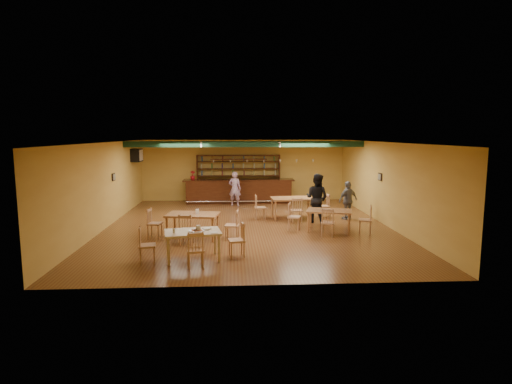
{
  "coord_description": "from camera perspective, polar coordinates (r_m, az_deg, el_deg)",
  "views": [
    {
      "loc": [
        -0.56,
        -14.82,
        3.3
      ],
      "look_at": [
        0.32,
        0.6,
        1.15
      ],
      "focal_mm": 29.47,
      "sensor_mm": 36.0,
      "label": 1
    }
  ],
  "objects": [
    {
      "name": "dining_table_d",
      "position": [
        14.48,
        9.88,
        -3.87
      ],
      "size": [
        1.67,
        1.27,
        0.74
      ],
      "primitive_type": "cube",
      "rotation": [
        0.0,
        0.0,
        -0.29
      ],
      "color": "brown",
      "rests_on": "ground"
    },
    {
      "name": "patron_right_b",
      "position": [
        16.61,
        12.38,
        -1.1
      ],
      "size": [
        0.95,
        0.71,
        1.49
      ],
      "primitive_type": "imported",
      "rotation": [
        0.0,
        0.0,
        3.59
      ],
      "color": "slate",
      "rests_on": "ground"
    },
    {
      "name": "floor",
      "position": [
        15.2,
        -1.1,
        -4.62
      ],
      "size": [
        12.0,
        12.0,
        0.0
      ],
      "primitive_type": "plane",
      "color": "brown",
      "rests_on": "ground"
    },
    {
      "name": "back_bar_hutch",
      "position": [
        20.72,
        -2.38,
        1.93
      ],
      "size": [
        4.08,
        0.4,
        2.28
      ],
      "primitive_type": "cube",
      "color": "#35140A",
      "rests_on": "ground"
    },
    {
      "name": "patron_bar",
      "position": [
        19.31,
        -2.9,
        0.45
      ],
      "size": [
        0.66,
        0.52,
        1.59
      ],
      "primitive_type": "imported",
      "rotation": [
        0.0,
        0.0,
        2.87
      ],
      "color": "#84479A",
      "rests_on": "ground"
    },
    {
      "name": "pizza_tray",
      "position": [
        11.14,
        -8.07,
        -5.24
      ],
      "size": [
        0.53,
        0.53,
        0.01
      ],
      "primitive_type": "cylinder",
      "rotation": [
        0.0,
        0.0,
        0.42
      ],
      "color": "silver",
      "rests_on": "near_table"
    },
    {
      "name": "bar_counter",
      "position": [
        20.16,
        -2.35,
        0.12
      ],
      "size": [
        5.28,
        0.85,
        1.13
      ],
      "primitive_type": "cube",
      "color": "#35140A",
      "rests_on": "ground"
    },
    {
      "name": "track_rail_right",
      "position": [
        18.33,
        2.88,
        6.79
      ],
      "size": [
        0.05,
        2.5,
        0.05
      ],
      "primitive_type": "cube",
      "color": "silver",
      "rests_on": "ceiling"
    },
    {
      "name": "pizza_server",
      "position": [
        11.18,
        -7.26,
        -5.13
      ],
      "size": [
        0.33,
        0.18,
        0.0
      ],
      "primitive_type": "cube",
      "rotation": [
        0.0,
        0.0,
        -0.31
      ],
      "color": "silver",
      "rests_on": "pizza_tray"
    },
    {
      "name": "side_plate",
      "position": [
        10.92,
        -5.73,
        -5.48
      ],
      "size": [
        0.25,
        0.25,
        0.01
      ],
      "primitive_type": "cylinder",
      "rotation": [
        0.0,
        0.0,
        0.17
      ],
      "color": "white",
      "rests_on": "near_table"
    },
    {
      "name": "picture_left",
      "position": [
        16.51,
        -18.77,
        1.94
      ],
      "size": [
        0.04,
        0.34,
        0.28
      ],
      "primitive_type": "cube",
      "color": "black",
      "rests_on": "wall_left"
    },
    {
      "name": "poinsettia",
      "position": [
        20.16,
        -8.6,
        2.26
      ],
      "size": [
        0.3,
        0.3,
        0.42
      ],
      "primitive_type": "imported",
      "rotation": [
        0.0,
        0.0,
        0.35
      ],
      "color": "#B01018",
      "rests_on": "bar_counter"
    },
    {
      "name": "patron_right_a",
      "position": [
        15.81,
        8.26,
        -0.84
      ],
      "size": [
        1.13,
        1.1,
        1.83
      ],
      "primitive_type": "imported",
      "rotation": [
        0.0,
        0.0,
        2.45
      ],
      "color": "black",
      "rests_on": "ground"
    },
    {
      "name": "picture_right",
      "position": [
        16.37,
        16.49,
        1.99
      ],
      "size": [
        0.04,
        0.34,
        0.28
      ],
      "primitive_type": "cube",
      "color": "black",
      "rests_on": "wall_right"
    },
    {
      "name": "ac_unit",
      "position": [
        19.51,
        -15.88,
        4.83
      ],
      "size": [
        0.34,
        0.7,
        0.48
      ],
      "primitive_type": "cube",
      "color": "silver",
      "rests_on": "wall_left"
    },
    {
      "name": "near_table",
      "position": [
        11.25,
        -8.55,
        -7.18
      ],
      "size": [
        1.57,
        1.16,
        0.77
      ],
      "primitive_type": "cube",
      "rotation": [
        0.0,
        0.0,
        0.17
      ],
      "color": "tan",
      "rests_on": "ground"
    },
    {
      "name": "dining_table_c",
      "position": [
        13.46,
        -8.55,
        -4.6
      ],
      "size": [
        1.74,
        1.21,
        0.8
      ],
      "primitive_type": "cube",
      "rotation": [
        0.0,
        0.0,
        -0.16
      ],
      "color": "brown",
      "rests_on": "ground"
    },
    {
      "name": "parmesan_shaker",
      "position": [
        11.05,
        -11.07,
        -5.17
      ],
      "size": [
        0.09,
        0.09,
        0.11
      ],
      "primitive_type": "cylinder",
      "rotation": [
        0.0,
        0.0,
        0.17
      ],
      "color": "#EAE5C6",
      "rests_on": "near_table"
    },
    {
      "name": "ceiling_beam",
      "position": [
        17.64,
        -1.47,
        6.52
      ],
      "size": [
        10.0,
        0.3,
        0.25
      ],
      "primitive_type": "cube",
      "color": "black",
      "rests_on": "ceiling"
    },
    {
      "name": "dining_table_b",
      "position": [
        16.53,
        4.95,
        -2.18
      ],
      "size": [
        1.69,
        1.08,
        0.82
      ],
      "primitive_type": "cube",
      "rotation": [
        0.0,
        0.0,
        0.06
      ],
      "color": "brown",
      "rests_on": "ground"
    },
    {
      "name": "track_rail_left",
      "position": [
        18.27,
        -7.22,
        6.73
      ],
      "size": [
        0.05,
        2.5,
        0.05
      ],
      "primitive_type": "cube",
      "color": "silver",
      "rests_on": "ceiling"
    },
    {
      "name": "napkin_stack",
      "position": [
        11.32,
        -6.69,
        -4.96
      ],
      "size": [
        0.25,
        0.23,
        0.03
      ],
      "primitive_type": "cube",
      "rotation": [
        0.0,
        0.0,
        0.48
      ],
      "color": "white",
      "rests_on": "near_table"
    }
  ]
}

